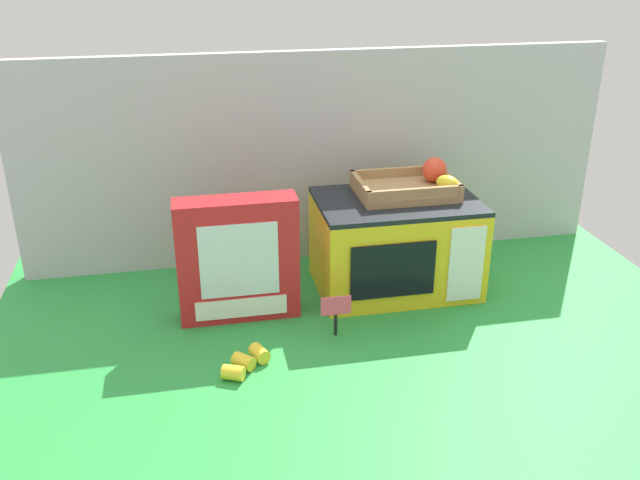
{
  "coord_description": "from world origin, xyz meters",
  "views": [
    {
      "loc": [
        -0.36,
        -1.5,
        0.85
      ],
      "look_at": [
        -0.05,
        0.02,
        0.16
      ],
      "focal_mm": 38.97,
      "sensor_mm": 36.0,
      "label": 1
    }
  ],
  "objects": [
    {
      "name": "food_groups_crate",
      "position": [
        0.2,
        0.08,
        0.27
      ],
      "size": [
        0.25,
        0.18,
        0.08
      ],
      "color": "#A37F51",
      "rests_on": "toy_microwave"
    },
    {
      "name": "ground_plane",
      "position": [
        0.0,
        0.0,
        0.0
      ],
      "size": [
        1.7,
        1.7,
        0.0
      ],
      "primitive_type": "plane",
      "color": "green",
      "rests_on": "ground"
    },
    {
      "name": "display_back_panel",
      "position": [
        0.0,
        0.29,
        0.29
      ],
      "size": [
        1.61,
        0.03,
        0.58
      ],
      "primitive_type": "cube",
      "color": "#B7BABF",
      "rests_on": "ground"
    },
    {
      "name": "toy_microwave",
      "position": [
        0.15,
        0.05,
        0.12
      ],
      "size": [
        0.4,
        0.28,
        0.24
      ],
      "color": "yellow",
      "rests_on": "ground"
    },
    {
      "name": "loose_toy_banana",
      "position": [
        -0.27,
        -0.25,
        0.02
      ],
      "size": [
        0.11,
        0.11,
        0.03
      ],
      "color": "yellow",
      "rests_on": "ground"
    },
    {
      "name": "cookie_set_box",
      "position": [
        -0.26,
        -0.02,
        0.15
      ],
      "size": [
        0.28,
        0.08,
        0.3
      ],
      "color": "red",
      "rests_on": "ground"
    },
    {
      "name": "price_sign",
      "position": [
        -0.05,
        -0.16,
        0.07
      ],
      "size": [
        0.07,
        0.01,
        0.1
      ],
      "color": "black",
      "rests_on": "ground"
    }
  ]
}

